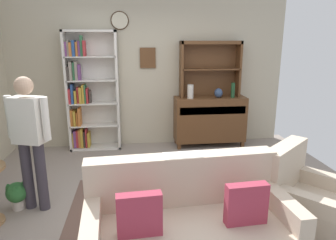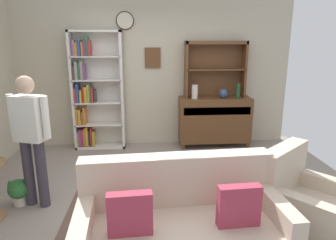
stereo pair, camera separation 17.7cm
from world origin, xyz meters
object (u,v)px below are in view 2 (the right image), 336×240
Objects in this scene: sideboard_hutch at (215,61)px; bottle_wine at (238,91)px; potted_plant_small at (18,190)px; vase_round at (223,93)px; armchair_floral at (304,207)px; person_reading at (30,133)px; couch_floral at (181,228)px; sideboard at (214,119)px; vase_tall at (195,92)px; book_stack at (199,169)px; bookshelf at (93,92)px; coffee_table at (187,176)px.

sideboard_hutch reaches higher than bottle_wine.
bottle_wine is 3.80m from potted_plant_small.
sideboard_hutch is 3.32× the size of potted_plant_small.
potted_plant_small is (-2.80, -2.07, -1.36)m from sideboard_hutch.
vase_round is 0.16× the size of armchair_floral.
person_reading reaches higher than potted_plant_small.
couch_floral is 1.71× the size of armchair_floral.
sideboard is 5.25× the size of vase_tall.
vase_round is at bearing 69.39° from book_stack.
sideboard is 7.65× the size of vase_round.
vase_round reaches higher than couch_floral.
potted_plant_small is at bearing -141.95° from vase_tall.
armchair_floral is at bearing -85.86° from vase_round.
bookshelf reaches higher than sideboard_hutch.
vase_tall is at bearing 78.70° from coffee_table.
bookshelf is 2.33m from vase_round.
sideboard is 0.68m from bottle_wine.
couch_floral is at bearing -100.94° from vase_tall.
sideboard reaches higher than couch_floral.
vase_round is 0.79× the size of book_stack.
sideboard_hutch is (0.00, 0.11, 1.05)m from sideboard.
bookshelf reaches higher than book_stack.
vase_round is at bearing -3.65° from bookshelf.
vase_round is at bearing 65.26° from coffee_table.
sideboard_hutch is 0.60m from vase_round.
bookshelf is 2.09m from person_reading.
person_reading is 1.95× the size of coffee_table.
vase_round is 0.63× the size of bottle_wine.
vase_round is at bearing 1.49° from vase_tall.
bottle_wine is at bearing -3.78° from bookshelf.
sideboard_hutch is at bearing 38.88° from person_reading.
couch_floral is 2.13m from potted_plant_small.
person_reading reaches higher than sideboard.
sideboard_hutch reaches higher than couch_floral.
vase_round is 0.11× the size of person_reading.
vase_round is 0.27m from bottle_wine.
book_stack is at bearing 70.75° from couch_floral.
sideboard_hutch is 0.67m from vase_tall.
sideboard is 1.06m from sideboard_hutch.
person_reading is (-2.19, -1.89, -0.14)m from vase_tall.
bookshelf reaches higher than vase_tall.
person_reading reaches higher than armchair_floral.
book_stack is (-0.65, -2.25, -1.09)m from sideboard_hutch.
sideboard_hutch is 3.74m from potted_plant_small.
bookshelf reaches higher than bottle_wine.
couch_floral is at bearing -167.09° from armchair_floral.
vase_tall is 0.13× the size of couch_floral.
potted_plant_small is 2.17m from book_stack.
sideboard_hutch is 6.47× the size of vase_round.
sideboard reaches higher than potted_plant_small.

